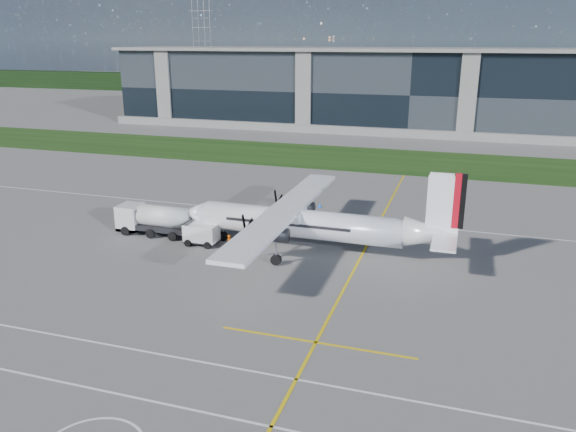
% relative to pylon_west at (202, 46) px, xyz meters
% --- Properties ---
extents(ground, '(400.00, 400.00, 0.00)m').
position_rel_pylon_west_xyz_m(ground, '(80.00, -110.00, -15.00)').
color(ground, '#63605E').
rests_on(ground, ground).
extents(grass_strip, '(400.00, 18.00, 0.04)m').
position_rel_pylon_west_xyz_m(grass_strip, '(80.00, -102.00, -14.98)').
color(grass_strip, '#16370F').
rests_on(grass_strip, ground).
extents(terminal_building, '(120.00, 20.00, 15.00)m').
position_rel_pylon_west_xyz_m(terminal_building, '(80.00, -70.00, -7.50)').
color(terminal_building, black).
rests_on(terminal_building, ground).
extents(tree_line, '(400.00, 6.00, 6.00)m').
position_rel_pylon_west_xyz_m(tree_line, '(80.00, -10.00, -12.00)').
color(tree_line, black).
rests_on(tree_line, ground).
extents(pylon_west, '(9.00, 4.60, 30.00)m').
position_rel_pylon_west_xyz_m(pylon_west, '(0.00, 0.00, 0.00)').
color(pylon_west, gray).
rests_on(pylon_west, ground).
extents(yellow_taxiway_centerline, '(0.20, 70.00, 0.01)m').
position_rel_pylon_west_xyz_m(yellow_taxiway_centerline, '(83.00, -140.00, -14.99)').
color(yellow_taxiway_centerline, yellow).
rests_on(yellow_taxiway_centerline, ground).
extents(white_lane_line, '(90.00, 0.15, 0.01)m').
position_rel_pylon_west_xyz_m(white_lane_line, '(80.00, -164.00, -14.99)').
color(white_lane_line, white).
rests_on(white_lane_line, ground).
extents(turboprop_aircraft, '(24.40, 25.31, 7.59)m').
position_rel_pylon_west_xyz_m(turboprop_aircraft, '(78.65, -141.44, -11.20)').
color(turboprop_aircraft, white).
rests_on(turboprop_aircraft, ground).
extents(fuel_tanker_truck, '(7.47, 2.43, 2.80)m').
position_rel_pylon_west_xyz_m(fuel_tanker_truck, '(63.29, -141.76, -13.60)').
color(fuel_tanker_truck, silver).
rests_on(fuel_tanker_truck, ground).
extents(baggage_tug, '(3.10, 1.86, 1.86)m').
position_rel_pylon_west_xyz_m(baggage_tug, '(69.09, -142.87, -14.07)').
color(baggage_tug, silver).
rests_on(baggage_tug, ground).
extents(ground_crew_person, '(0.80, 0.90, 1.85)m').
position_rel_pylon_west_xyz_m(ground_crew_person, '(72.28, -144.04, -14.08)').
color(ground_crew_person, '#F25907').
rests_on(ground_crew_person, ground).
extents(safety_cone_stbdwing, '(0.36, 0.36, 0.50)m').
position_rel_pylon_west_xyz_m(safety_cone_stbdwing, '(76.12, -128.75, -14.75)').
color(safety_cone_stbdwing, blue).
rests_on(safety_cone_stbdwing, ground).
extents(safety_cone_nose_port, '(0.36, 0.36, 0.50)m').
position_rel_pylon_west_xyz_m(safety_cone_nose_port, '(67.50, -142.61, -14.75)').
color(safety_cone_nose_port, blue).
rests_on(safety_cone_nose_port, ground).
extents(safety_cone_fwd, '(0.36, 0.36, 0.50)m').
position_rel_pylon_west_xyz_m(safety_cone_fwd, '(64.95, -141.00, -14.75)').
color(safety_cone_fwd, blue).
rests_on(safety_cone_fwd, ground).
extents(safety_cone_nose_stbd, '(0.36, 0.36, 0.50)m').
position_rel_pylon_west_xyz_m(safety_cone_nose_stbd, '(67.01, -139.92, -14.75)').
color(safety_cone_nose_stbd, blue).
rests_on(safety_cone_nose_stbd, ground).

